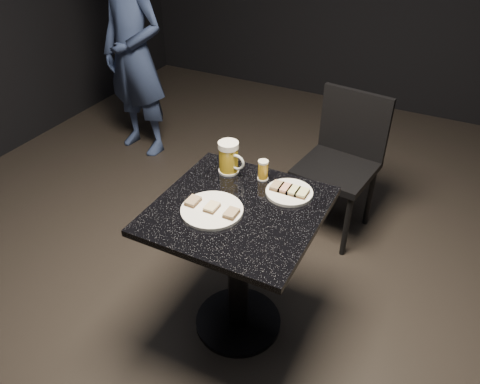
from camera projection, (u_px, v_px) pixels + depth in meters
name	position (u px, v px, depth m)	size (l,w,h in m)	color
floor	(238.00, 322.00, 2.44)	(6.00, 6.00, 0.00)	black
plate_large	(212.00, 210.00, 1.98)	(0.27, 0.27, 0.01)	white
plate_small	(289.00, 192.00, 2.09)	(0.21, 0.21, 0.01)	white
patron	(134.00, 55.00, 3.50)	(0.57, 0.38, 1.57)	navy
table	(238.00, 250.00, 2.15)	(0.70, 0.70, 0.75)	black
beer_mug	(229.00, 157.00, 2.20)	(0.14, 0.10, 0.16)	silver
beer_tumbler	(263.00, 170.00, 2.16)	(0.05, 0.05, 0.10)	silver
chair	(342.00, 157.00, 2.84)	(0.48, 0.48, 0.88)	black
canapes_on_plate_large	(212.00, 207.00, 1.97)	(0.24, 0.07, 0.02)	#4C3521
canapes_on_plate_small	(289.00, 189.00, 2.08)	(0.17, 0.07, 0.02)	#4C3521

